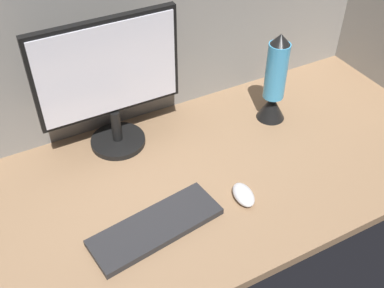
{
  "coord_description": "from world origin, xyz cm",
  "views": [
    {
      "loc": [
        -50.6,
        -91.1,
        101.53
      ],
      "look_at": [
        -6.93,
        0.0,
        14.0
      ],
      "focal_mm": 43.65,
      "sensor_mm": 36.0,
      "label": 1
    }
  ],
  "objects_px": {
    "keyboard": "(156,227)",
    "mouse": "(243,195)",
    "monitor": "(109,80)",
    "lava_lamp": "(274,85)"
  },
  "relations": [
    {
      "from": "keyboard",
      "to": "mouse",
      "type": "distance_m",
      "value": 0.27
    },
    {
      "from": "monitor",
      "to": "mouse",
      "type": "xyz_separation_m",
      "value": [
        0.23,
        -0.41,
        -0.23
      ]
    },
    {
      "from": "keyboard",
      "to": "mouse",
      "type": "bearing_deg",
      "value": -11.26
    },
    {
      "from": "lava_lamp",
      "to": "monitor",
      "type": "bearing_deg",
      "value": 166.67
    },
    {
      "from": "monitor",
      "to": "mouse",
      "type": "height_order",
      "value": "monitor"
    },
    {
      "from": "mouse",
      "to": "keyboard",
      "type": "bearing_deg",
      "value": -175.4
    },
    {
      "from": "mouse",
      "to": "lava_lamp",
      "type": "height_order",
      "value": "lava_lamp"
    },
    {
      "from": "keyboard",
      "to": "lava_lamp",
      "type": "xyz_separation_m",
      "value": [
        0.57,
        0.27,
        0.13
      ]
    },
    {
      "from": "monitor",
      "to": "lava_lamp",
      "type": "xyz_separation_m",
      "value": [
        0.53,
        -0.13,
        -0.11
      ]
    },
    {
      "from": "lava_lamp",
      "to": "mouse",
      "type": "bearing_deg",
      "value": -136.0
    }
  ]
}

